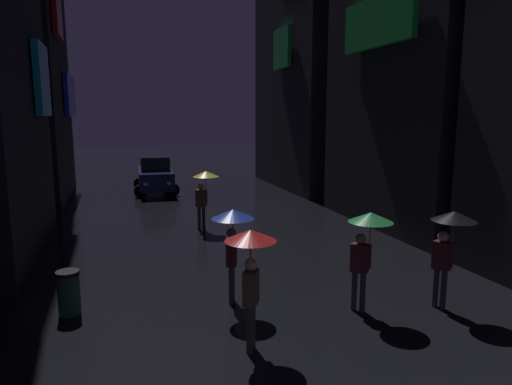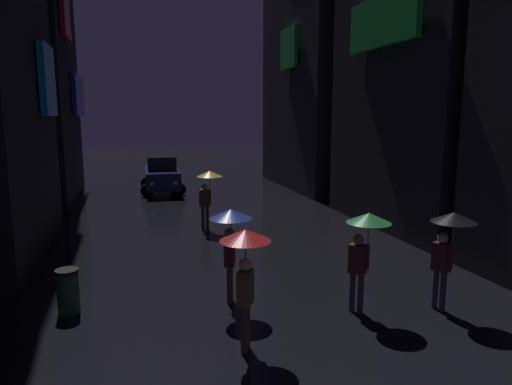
{
  "view_description": "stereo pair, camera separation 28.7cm",
  "coord_description": "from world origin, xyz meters",
  "px_view_note": "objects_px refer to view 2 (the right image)",
  "views": [
    {
      "loc": [
        -3.23,
        -1.78,
        4.05
      ],
      "look_at": [
        0.0,
        8.76,
        2.17
      ],
      "focal_mm": 32.0,
      "sensor_mm": 36.0,
      "label": 1
    },
    {
      "loc": [
        -2.96,
        -1.86,
        4.05
      ],
      "look_at": [
        0.0,
        8.76,
        2.17
      ],
      "focal_mm": 32.0,
      "sensor_mm": 36.0,
      "label": 2
    }
  ],
  "objects_px": {
    "pedestrian_midstreet_left_blue": "(230,229)",
    "pedestrian_near_crossing_black": "(450,234)",
    "pedestrian_midstreet_centre_yellow": "(208,184)",
    "pedestrian_far_right_green": "(365,235)",
    "trash_bin": "(68,291)",
    "car_distant": "(162,175)",
    "pedestrian_foreground_left_red": "(245,256)"
  },
  "relations": [
    {
      "from": "pedestrian_midstreet_left_blue",
      "to": "pedestrian_foreground_left_red",
      "type": "relative_size",
      "value": 1.0
    },
    {
      "from": "pedestrian_far_right_green",
      "to": "car_distant",
      "type": "distance_m",
      "value": 16.67
    },
    {
      "from": "pedestrian_midstreet_centre_yellow",
      "to": "pedestrian_foreground_left_red",
      "type": "relative_size",
      "value": 1.0
    },
    {
      "from": "pedestrian_midstreet_centre_yellow",
      "to": "pedestrian_far_right_green",
      "type": "bearing_deg",
      "value": -76.28
    },
    {
      "from": "pedestrian_foreground_left_red",
      "to": "pedestrian_near_crossing_black",
      "type": "relative_size",
      "value": 1.0
    },
    {
      "from": "pedestrian_foreground_left_red",
      "to": "pedestrian_far_right_green",
      "type": "bearing_deg",
      "value": 15.07
    },
    {
      "from": "pedestrian_midstreet_centre_yellow",
      "to": "car_distant",
      "type": "bearing_deg",
      "value": 96.57
    },
    {
      "from": "pedestrian_far_right_green",
      "to": "trash_bin",
      "type": "height_order",
      "value": "pedestrian_far_right_green"
    },
    {
      "from": "pedestrian_near_crossing_black",
      "to": "pedestrian_far_right_green",
      "type": "height_order",
      "value": "same"
    },
    {
      "from": "pedestrian_midstreet_centre_yellow",
      "to": "pedestrian_near_crossing_black",
      "type": "relative_size",
      "value": 1.0
    },
    {
      "from": "pedestrian_foreground_left_red",
      "to": "trash_bin",
      "type": "relative_size",
      "value": 2.28
    },
    {
      "from": "trash_bin",
      "to": "pedestrian_midstreet_centre_yellow",
      "type": "bearing_deg",
      "value": 56.89
    },
    {
      "from": "pedestrian_midstreet_left_blue",
      "to": "pedestrian_far_right_green",
      "type": "height_order",
      "value": "same"
    },
    {
      "from": "car_distant",
      "to": "pedestrian_near_crossing_black",
      "type": "bearing_deg",
      "value": -74.74
    },
    {
      "from": "car_distant",
      "to": "trash_bin",
      "type": "height_order",
      "value": "car_distant"
    },
    {
      "from": "pedestrian_far_right_green",
      "to": "car_distant",
      "type": "height_order",
      "value": "pedestrian_far_right_green"
    },
    {
      "from": "pedestrian_midstreet_centre_yellow",
      "to": "pedestrian_far_right_green",
      "type": "xyz_separation_m",
      "value": [
        1.89,
        -7.73,
        0.0
      ]
    },
    {
      "from": "car_distant",
      "to": "trash_bin",
      "type": "relative_size",
      "value": 4.51
    },
    {
      "from": "pedestrian_near_crossing_black",
      "to": "trash_bin",
      "type": "relative_size",
      "value": 2.28
    },
    {
      "from": "pedestrian_far_right_green",
      "to": "car_distant",
      "type": "relative_size",
      "value": 0.51
    },
    {
      "from": "pedestrian_midstreet_centre_yellow",
      "to": "trash_bin",
      "type": "distance_m",
      "value": 7.36
    },
    {
      "from": "pedestrian_foreground_left_red",
      "to": "trash_bin",
      "type": "distance_m",
      "value": 4.14
    },
    {
      "from": "pedestrian_midstreet_left_blue",
      "to": "pedestrian_near_crossing_black",
      "type": "relative_size",
      "value": 1.0
    },
    {
      "from": "pedestrian_midstreet_left_blue",
      "to": "pedestrian_midstreet_centre_yellow",
      "type": "distance_m",
      "value": 6.62
    },
    {
      "from": "pedestrian_foreground_left_red",
      "to": "trash_bin",
      "type": "bearing_deg",
      "value": 143.36
    },
    {
      "from": "pedestrian_foreground_left_red",
      "to": "pedestrian_near_crossing_black",
      "type": "height_order",
      "value": "same"
    },
    {
      "from": "pedestrian_near_crossing_black",
      "to": "pedestrian_far_right_green",
      "type": "distance_m",
      "value": 1.74
    },
    {
      "from": "pedestrian_midstreet_left_blue",
      "to": "car_distant",
      "type": "distance_m",
      "value": 15.28
    },
    {
      "from": "pedestrian_foreground_left_red",
      "to": "pedestrian_far_right_green",
      "type": "xyz_separation_m",
      "value": [
        2.68,
        0.72,
        0.0
      ]
    },
    {
      "from": "pedestrian_midstreet_left_blue",
      "to": "pedestrian_far_right_green",
      "type": "distance_m",
      "value": 2.77
    },
    {
      "from": "pedestrian_midstreet_left_blue",
      "to": "trash_bin",
      "type": "xyz_separation_m",
      "value": [
        -3.33,
        0.5,
        -1.2
      ]
    },
    {
      "from": "pedestrian_midstreet_left_blue",
      "to": "car_distant",
      "type": "relative_size",
      "value": 0.51
    }
  ]
}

